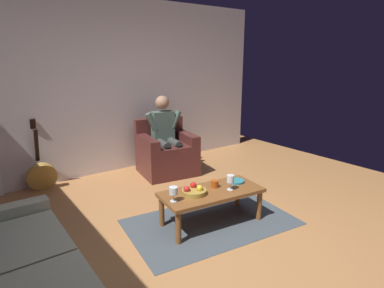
{
  "coord_description": "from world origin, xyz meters",
  "views": [
    {
      "loc": [
        1.99,
        1.97,
        1.78
      ],
      "look_at": [
        -0.44,
        -1.32,
        0.68
      ],
      "focal_mm": 30.1,
      "sensor_mm": 36.0,
      "label": 1
    }
  ],
  "objects_px": {
    "armchair": "(166,154)",
    "candle_jar": "(215,184)",
    "decorative_dish": "(236,181)",
    "person_seated": "(166,133)",
    "fruit_bowl": "(194,191)",
    "wine_glass_near": "(173,191)",
    "wine_glass_far": "(230,180)",
    "guitar": "(42,174)",
    "coffee_table": "(212,195)"
  },
  "relations": [
    {
      "from": "person_seated",
      "to": "candle_jar",
      "type": "distance_m",
      "value": 1.68
    },
    {
      "from": "person_seated",
      "to": "coffee_table",
      "type": "height_order",
      "value": "person_seated"
    },
    {
      "from": "wine_glass_near",
      "to": "fruit_bowl",
      "type": "bearing_deg",
      "value": -174.9
    },
    {
      "from": "person_seated",
      "to": "guitar",
      "type": "distance_m",
      "value": 1.86
    },
    {
      "from": "armchair",
      "to": "guitar",
      "type": "distance_m",
      "value": 1.81
    },
    {
      "from": "wine_glass_near",
      "to": "wine_glass_far",
      "type": "xyz_separation_m",
      "value": [
        -0.66,
        0.12,
        0.01
      ]
    },
    {
      "from": "armchair",
      "to": "wine_glass_near",
      "type": "distance_m",
      "value": 1.92
    },
    {
      "from": "person_seated",
      "to": "wine_glass_far",
      "type": "bearing_deg",
      "value": 90.01
    },
    {
      "from": "candle_jar",
      "to": "wine_glass_far",
      "type": "bearing_deg",
      "value": 120.68
    },
    {
      "from": "armchair",
      "to": "candle_jar",
      "type": "bearing_deg",
      "value": 86.06
    },
    {
      "from": "coffee_table",
      "to": "fruit_bowl",
      "type": "bearing_deg",
      "value": -12.1
    },
    {
      "from": "coffee_table",
      "to": "guitar",
      "type": "relative_size",
      "value": 1.19
    },
    {
      "from": "person_seated",
      "to": "guitar",
      "type": "height_order",
      "value": "person_seated"
    },
    {
      "from": "fruit_bowl",
      "to": "decorative_dish",
      "type": "relative_size",
      "value": 1.35
    },
    {
      "from": "decorative_dish",
      "to": "fruit_bowl",
      "type": "bearing_deg",
      "value": -1.82
    },
    {
      "from": "coffee_table",
      "to": "wine_glass_near",
      "type": "relative_size",
      "value": 7.61
    },
    {
      "from": "decorative_dish",
      "to": "candle_jar",
      "type": "height_order",
      "value": "candle_jar"
    },
    {
      "from": "person_seated",
      "to": "candle_jar",
      "type": "relative_size",
      "value": 13.91
    },
    {
      "from": "wine_glass_far",
      "to": "decorative_dish",
      "type": "distance_m",
      "value": 0.27
    },
    {
      "from": "guitar",
      "to": "candle_jar",
      "type": "height_order",
      "value": "guitar"
    },
    {
      "from": "wine_glass_far",
      "to": "fruit_bowl",
      "type": "height_order",
      "value": "wine_glass_far"
    },
    {
      "from": "armchair",
      "to": "wine_glass_near",
      "type": "relative_size",
      "value": 5.91
    },
    {
      "from": "coffee_table",
      "to": "person_seated",
      "type": "bearing_deg",
      "value": -105.52
    },
    {
      "from": "fruit_bowl",
      "to": "decorative_dish",
      "type": "distance_m",
      "value": 0.6
    },
    {
      "from": "fruit_bowl",
      "to": "decorative_dish",
      "type": "height_order",
      "value": "fruit_bowl"
    },
    {
      "from": "wine_glass_far",
      "to": "decorative_dish",
      "type": "xyz_separation_m",
      "value": [
        -0.21,
        -0.13,
        -0.11
      ]
    },
    {
      "from": "person_seated",
      "to": "fruit_bowl",
      "type": "xyz_separation_m",
      "value": [
        0.67,
        1.63,
        -0.24
      ]
    },
    {
      "from": "guitar",
      "to": "armchair",
      "type": "bearing_deg",
      "value": 166.16
    },
    {
      "from": "decorative_dish",
      "to": "candle_jar",
      "type": "xyz_separation_m",
      "value": [
        0.3,
        -0.03,
        0.03
      ]
    },
    {
      "from": "person_seated",
      "to": "decorative_dish",
      "type": "bearing_deg",
      "value": 96.5
    },
    {
      "from": "armchair",
      "to": "wine_glass_far",
      "type": "relative_size",
      "value": 5.4
    },
    {
      "from": "wine_glass_near",
      "to": "wine_glass_far",
      "type": "height_order",
      "value": "wine_glass_far"
    },
    {
      "from": "person_seated",
      "to": "candle_jar",
      "type": "height_order",
      "value": "person_seated"
    },
    {
      "from": "guitar",
      "to": "candle_jar",
      "type": "xyz_separation_m",
      "value": [
        -1.38,
        2.06,
        0.19
      ]
    },
    {
      "from": "wine_glass_far",
      "to": "decorative_dish",
      "type": "bearing_deg",
      "value": -148.89
    },
    {
      "from": "person_seated",
      "to": "fruit_bowl",
      "type": "bearing_deg",
      "value": 76.72
    },
    {
      "from": "fruit_bowl",
      "to": "guitar",
      "type": "bearing_deg",
      "value": -62.37
    },
    {
      "from": "guitar",
      "to": "coffee_table",
      "type": "bearing_deg",
      "value": 121.43
    },
    {
      "from": "armchair",
      "to": "wine_glass_far",
      "type": "bearing_deg",
      "value": 90.01
    },
    {
      "from": "armchair",
      "to": "coffee_table",
      "type": "height_order",
      "value": "armchair"
    },
    {
      "from": "coffee_table",
      "to": "wine_glass_far",
      "type": "height_order",
      "value": "wine_glass_far"
    },
    {
      "from": "coffee_table",
      "to": "candle_jar",
      "type": "distance_m",
      "value": 0.14
    },
    {
      "from": "person_seated",
      "to": "wine_glass_far",
      "type": "relative_size",
      "value": 7.2
    },
    {
      "from": "coffee_table",
      "to": "candle_jar",
      "type": "height_order",
      "value": "candle_jar"
    },
    {
      "from": "person_seated",
      "to": "wine_glass_near",
      "type": "height_order",
      "value": "person_seated"
    },
    {
      "from": "armchair",
      "to": "candle_jar",
      "type": "distance_m",
      "value": 1.67
    },
    {
      "from": "person_seated",
      "to": "decorative_dish",
      "type": "relative_size",
      "value": 6.24
    },
    {
      "from": "wine_glass_near",
      "to": "decorative_dish",
      "type": "distance_m",
      "value": 0.88
    },
    {
      "from": "fruit_bowl",
      "to": "decorative_dish",
      "type": "xyz_separation_m",
      "value": [
        -0.6,
        0.02,
        -0.02
      ]
    },
    {
      "from": "fruit_bowl",
      "to": "candle_jar",
      "type": "distance_m",
      "value": 0.3
    }
  ]
}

